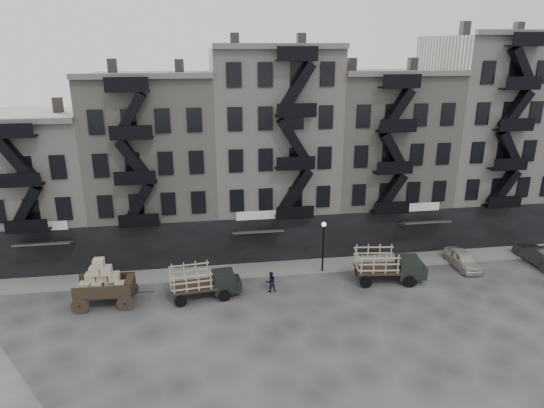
{
  "coord_description": "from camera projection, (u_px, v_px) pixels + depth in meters",
  "views": [
    {
      "loc": [
        -6.22,
        -31.36,
        17.42
      ],
      "look_at": [
        -0.84,
        4.0,
        5.49
      ],
      "focal_mm": 32.0,
      "sensor_mm": 36.0,
      "label": 1
    }
  ],
  "objects": [
    {
      "name": "ground",
      "position": [
        291.0,
        291.0,
        35.81
      ],
      "size": [
        140.0,
        140.0,
        0.0
      ],
      "primitive_type": "plane",
      "color": "#38383A",
      "rests_on": "ground"
    },
    {
      "name": "building_east",
      "position": [
        484.0,
        138.0,
        45.02
      ],
      "size": [
        10.0,
        11.35,
        19.2
      ],
      "color": "#A9A59C",
      "rests_on": "ground"
    },
    {
      "name": "building_center",
      "position": [
        272.0,
        150.0,
        42.33
      ],
      "size": [
        10.0,
        11.35,
        18.2
      ],
      "color": "#A9A59C",
      "rests_on": "ground"
    },
    {
      "name": "building_west",
      "position": [
        34.0,
        187.0,
        40.27
      ],
      "size": [
        10.0,
        11.35,
        13.2
      ],
      "color": "#A9A59C",
      "rests_on": "ground"
    },
    {
      "name": "car_east",
      "position": [
        463.0,
        259.0,
        39.38
      ],
      "size": [
        1.69,
        4.11,
        1.39
      ],
      "primitive_type": "imported",
      "rotation": [
        0.0,
        0.0,
        0.01
      ],
      "color": "#B4AEA2",
      "rests_on": "ground"
    },
    {
      "name": "lamp_post",
      "position": [
        323.0,
        240.0,
        37.79
      ],
      "size": [
        0.36,
        0.36,
        4.28
      ],
      "color": "black",
      "rests_on": "ground"
    },
    {
      "name": "stake_truck_west",
      "position": [
        203.0,
        280.0,
        34.46
      ],
      "size": [
        5.09,
        2.48,
        2.47
      ],
      "rotation": [
        0.0,
        0.0,
        0.11
      ],
      "color": "black",
      "rests_on": "ground"
    },
    {
      "name": "building_mideast",
      "position": [
        380.0,
        157.0,
        44.08
      ],
      "size": [
        10.0,
        11.35,
        16.2
      ],
      "color": "gray",
      "rests_on": "ground"
    },
    {
      "name": "building_midwest",
      "position": [
        156.0,
        165.0,
        41.22
      ],
      "size": [
        10.0,
        11.35,
        16.2
      ],
      "color": "gray",
      "rests_on": "ground"
    },
    {
      "name": "sidewalk",
      "position": [
        283.0,
        268.0,
        39.3
      ],
      "size": [
        55.0,
        2.5,
        0.15
      ],
      "primitive_type": "cube",
      "color": "slate",
      "rests_on": "ground"
    },
    {
      "name": "car_far",
      "position": [
        540.0,
        255.0,
        39.91
      ],
      "size": [
        1.9,
        4.8,
        1.56
      ],
      "primitive_type": "imported",
      "rotation": [
        0.0,
        0.0,
        3.2
      ],
      "color": "#262629",
      "rests_on": "ground"
    },
    {
      "name": "wagon",
      "position": [
        102.0,
        279.0,
        33.27
      ],
      "size": [
        4.24,
        2.37,
        3.53
      ],
      "rotation": [
        0.0,
        0.0,
        -0.03
      ],
      "color": "black",
      "rests_on": "ground"
    },
    {
      "name": "stake_truck_east",
      "position": [
        388.0,
        263.0,
        36.77
      ],
      "size": [
        5.5,
        2.74,
        2.66
      ],
      "rotation": [
        0.0,
        0.0,
        -0.13
      ],
      "color": "black",
      "rests_on": "ground"
    },
    {
      "name": "pedestrian_mid",
      "position": [
        271.0,
        282.0,
        35.48
      ],
      "size": [
        0.85,
        0.7,
        1.58
      ],
      "primitive_type": "imported",
      "rotation": [
        0.0,
        0.0,
        3.29
      ],
      "color": "black",
      "rests_on": "ground"
    }
  ]
}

